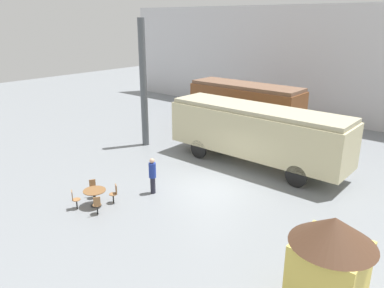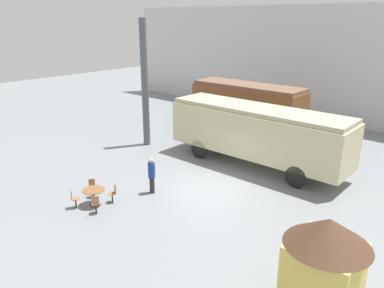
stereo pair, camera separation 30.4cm
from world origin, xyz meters
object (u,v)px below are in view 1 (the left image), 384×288
object	(u,v)px
cafe_chair_0	(93,187)
visitor_person	(152,174)
passenger_coach_wooden	(245,105)
passenger_coach_vintage	(256,131)
ticket_kiosk	(330,261)
cafe_table_near	(95,193)

from	to	relation	value
cafe_chair_0	visitor_person	distance (m)	2.82
passenger_coach_wooden	visitor_person	distance (m)	11.16
passenger_coach_wooden	visitor_person	size ratio (longest dim) A/B	4.55
cafe_chair_0	visitor_person	world-z (taller)	visitor_person
passenger_coach_vintage	ticket_kiosk	size ratio (longest dim) A/B	3.46
cafe_table_near	cafe_chair_0	world-z (taller)	cafe_chair_0
visitor_person	ticket_kiosk	distance (m)	9.48
passenger_coach_vintage	cafe_table_near	bearing A→B (deg)	-107.53
passenger_coach_wooden	passenger_coach_vintage	bearing A→B (deg)	-51.30
passenger_coach_wooden	cafe_chair_0	xyz separation A→B (m)	(0.13, -13.05, -1.67)
visitor_person	passenger_coach_vintage	bearing A→B (deg)	74.35
ticket_kiosk	passenger_coach_vintage	bearing A→B (deg)	131.42
passenger_coach_wooden	visitor_person	bearing A→B (deg)	-80.03
visitor_person	ticket_kiosk	xyz separation A→B (m)	(9.21, -2.12, 0.70)
passenger_coach_wooden	cafe_table_near	bearing A→B (deg)	-86.24
visitor_person	ticket_kiosk	bearing A→B (deg)	-12.93
visitor_person	ticket_kiosk	size ratio (longest dim) A/B	0.59
passenger_coach_wooden	ticket_kiosk	world-z (taller)	passenger_coach_wooden
cafe_table_near	visitor_person	size ratio (longest dim) A/B	0.56
passenger_coach_wooden	cafe_table_near	xyz separation A→B (m)	(0.89, -13.48, -1.55)
cafe_table_near	ticket_kiosk	world-z (taller)	ticket_kiosk
passenger_coach_vintage	cafe_table_near	xyz separation A→B (m)	(-2.80, -8.88, -1.41)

